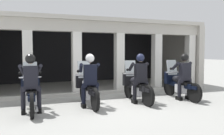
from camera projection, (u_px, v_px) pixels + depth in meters
ground_plane at (89, 89)px, 10.28m from camera, size 80.00×80.00×0.00m
station_building at (85, 46)px, 11.62m from camera, size 10.13×4.72×3.02m
kerb_strip at (102, 93)px, 9.10m from camera, size 9.63×0.24×0.12m
motorcycle_far_left at (31, 93)px, 6.48m from camera, size 0.62×2.04×1.35m
police_officer_far_left at (31, 78)px, 6.18m from camera, size 0.63×0.61×1.58m
motorcycle_center_left at (88, 89)px, 7.18m from camera, size 0.62×2.04×1.35m
police_officer_center_left at (90, 76)px, 6.89m from camera, size 0.63×0.61×1.58m
motorcycle_center_right at (136, 86)px, 7.76m from camera, size 0.62×2.04×1.35m
police_officer_center_right at (140, 74)px, 7.46m from camera, size 0.63×0.61×1.58m
motorcycle_far_right at (179, 84)px, 8.27m from camera, size 0.62×2.04×1.35m
police_officer_far_right at (184, 73)px, 7.98m from camera, size 0.63×0.61×1.58m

